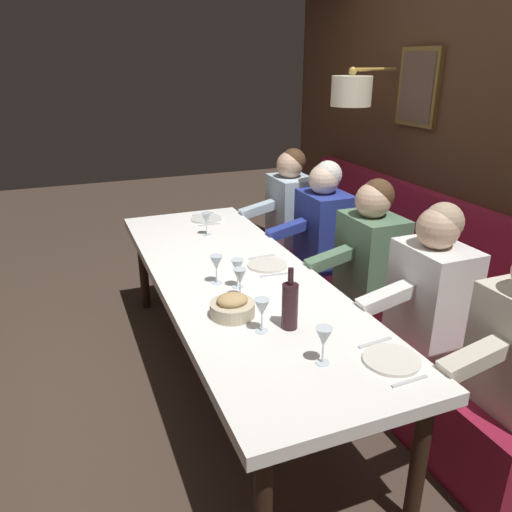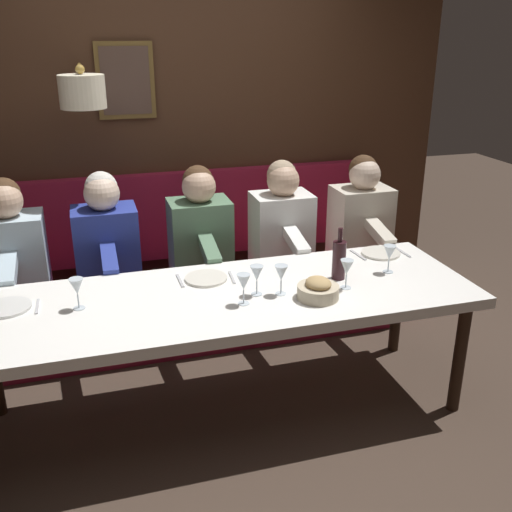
{
  "view_description": "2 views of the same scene",
  "coord_description": "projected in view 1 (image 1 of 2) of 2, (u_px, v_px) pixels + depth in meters",
  "views": [
    {
      "loc": [
        -0.87,
        -2.5,
        1.91
      ],
      "look_at": [
        0.05,
        -0.18,
        0.92
      ],
      "focal_mm": 34.97,
      "sensor_mm": 36.0,
      "label": 1
    },
    {
      "loc": [
        -2.75,
        0.65,
        2.06
      ],
      "look_at": [
        0.05,
        -0.18,
        0.92
      ],
      "focal_mm": 41.07,
      "sensor_mm": 36.0,
      "label": 2
    }
  ],
  "objects": [
    {
      "name": "place_setting_0",
      "position": [
        391.0,
        360.0,
        2.06
      ],
      "size": [
        0.24,
        0.32,
        0.01
      ],
      "color": "silver",
      "rests_on": "dining_table"
    },
    {
      "name": "back_wall_panel",
      "position": [
        451.0,
        151.0,
        3.17
      ],
      "size": [
        0.59,
        4.11,
        2.9
      ],
      "color": "#422819",
      "rests_on": "ground_plane"
    },
    {
      "name": "diner_middle",
      "position": [
        371.0,
        246.0,
        3.13
      ],
      "size": [
        0.6,
        0.4,
        0.79
      ],
      "color": "#567A5B",
      "rests_on": "banquette_bench"
    },
    {
      "name": "wine_glass_3",
      "position": [
        216.0,
        264.0,
        2.74
      ],
      "size": [
        0.07,
        0.07,
        0.16
      ],
      "color": "silver",
      "rests_on": "dining_table"
    },
    {
      "name": "wine_glass_4",
      "position": [
        206.0,
        219.0,
        3.51
      ],
      "size": [
        0.07,
        0.07,
        0.16
      ],
      "color": "silver",
      "rests_on": "dining_table"
    },
    {
      "name": "banquette_bench",
      "position": [
        361.0,
        325.0,
        3.38
      ],
      "size": [
        0.52,
        2.91,
        0.45
      ],
      "primitive_type": "cube",
      "color": "maroon",
      "rests_on": "ground_plane"
    },
    {
      "name": "diner_near",
      "position": [
        432.0,
        281.0,
        2.63
      ],
      "size": [
        0.6,
        0.4,
        0.79
      ],
      "color": "white",
      "rests_on": "banquette_bench"
    },
    {
      "name": "place_setting_2",
      "position": [
        267.0,
        265.0,
        3.01
      ],
      "size": [
        0.24,
        0.31,
        0.01
      ],
      "color": "silver",
      "rests_on": "dining_table"
    },
    {
      "name": "diner_far",
      "position": [
        323.0,
        219.0,
        3.65
      ],
      "size": [
        0.6,
        0.4,
        0.79
      ],
      "color": "#283893",
      "rests_on": "banquette_bench"
    },
    {
      "name": "wine_glass_2",
      "position": [
        324.0,
        338.0,
        2.01
      ],
      "size": [
        0.07,
        0.07,
        0.16
      ],
      "color": "silver",
      "rests_on": "dining_table"
    },
    {
      "name": "diner_farthest",
      "position": [
        290.0,
        200.0,
        4.14
      ],
      "size": [
        0.6,
        0.4,
        0.79
      ],
      "color": "silver",
      "rests_on": "banquette_bench"
    },
    {
      "name": "dining_table",
      "position": [
        236.0,
        285.0,
        2.91
      ],
      "size": [
        0.9,
        2.71,
        0.74
      ],
      "color": "white",
      "rests_on": "ground_plane"
    },
    {
      "name": "ground_plane",
      "position": [
        238.0,
        382.0,
        3.16
      ],
      "size": [
        12.0,
        12.0,
        0.0
      ],
      "primitive_type": "plane",
      "color": "#423328"
    },
    {
      "name": "wine_glass_1",
      "position": [
        240.0,
        277.0,
        2.57
      ],
      "size": [
        0.07,
        0.07,
        0.16
      ],
      "color": "silver",
      "rests_on": "dining_table"
    },
    {
      "name": "place_setting_1",
      "position": [
        206.0,
        219.0,
        3.88
      ],
      "size": [
        0.24,
        0.32,
        0.01
      ],
      "color": "silver",
      "rests_on": "dining_table"
    },
    {
      "name": "bread_bowl",
      "position": [
        232.0,
        307.0,
        2.42
      ],
      "size": [
        0.22,
        0.22,
        0.12
      ],
      "color": "beige",
      "rests_on": "dining_table"
    },
    {
      "name": "wine_bottle",
      "position": [
        290.0,
        305.0,
        2.28
      ],
      "size": [
        0.08,
        0.08,
        0.3
      ],
      "color": "#33191E",
      "rests_on": "dining_table"
    },
    {
      "name": "wine_glass_5",
      "position": [
        262.0,
        309.0,
        2.25
      ],
      "size": [
        0.07,
        0.07,
        0.16
      ],
      "color": "silver",
      "rests_on": "dining_table"
    },
    {
      "name": "wine_glass_0",
      "position": [
        237.0,
        268.0,
        2.69
      ],
      "size": [
        0.07,
        0.07,
        0.16
      ],
      "color": "silver",
      "rests_on": "dining_table"
    }
  ]
}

